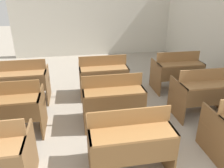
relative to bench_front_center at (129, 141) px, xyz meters
name	(u,v)px	position (x,y,z in m)	size (l,w,h in m)	color
wall_back	(94,14)	(0.17, 5.87, 0.99)	(5.76, 0.06, 2.96)	beige
bench_front_center	(129,141)	(0.00, 0.00, 0.00)	(1.07, 0.71, 0.96)	brown
bench_second_left	(9,108)	(-1.76, 1.18, 0.00)	(1.07, 0.71, 0.96)	brown
bench_second_center	(113,99)	(-0.01, 1.19, 0.00)	(1.07, 0.71, 0.96)	brown
bench_second_right	(204,92)	(1.77, 1.17, 0.00)	(1.07, 0.71, 0.96)	brown
bench_third_left	(22,81)	(-1.78, 2.34, 0.00)	(1.07, 0.71, 0.96)	brown
bench_third_center	(103,76)	(-0.01, 2.36, 0.00)	(1.07, 0.71, 0.96)	brown
bench_third_right	(177,71)	(1.79, 2.36, 0.00)	(1.07, 0.71, 0.96)	brown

